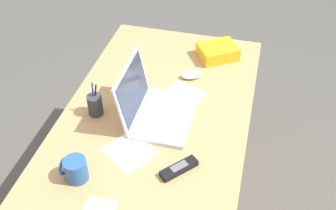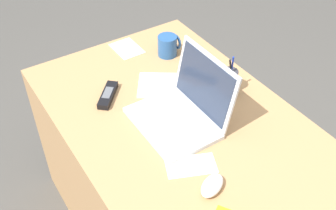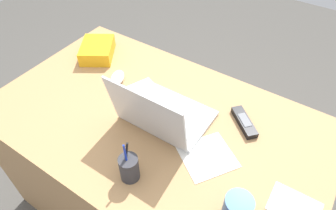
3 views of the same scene
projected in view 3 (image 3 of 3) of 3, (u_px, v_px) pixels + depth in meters
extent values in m
plane|color=#4C4944|center=(159.00, 205.00, 1.71)|extent=(6.00, 6.00, 0.00)
cube|color=tan|center=(157.00, 170.00, 1.45)|extent=(1.35, 0.81, 0.74)
cube|color=silver|center=(169.00, 114.00, 1.19)|extent=(0.33, 0.23, 0.02)
cube|color=silver|center=(166.00, 116.00, 1.17)|extent=(0.27, 0.12, 0.00)
cube|color=silver|center=(178.00, 102.00, 1.23)|extent=(0.09, 0.05, 0.00)
cube|color=silver|center=(146.00, 115.00, 1.02)|extent=(0.32, 0.05, 0.23)
cube|color=#283347|center=(147.00, 114.00, 1.02)|extent=(0.29, 0.04, 0.20)
ellipsoid|color=white|center=(117.00, 78.00, 1.34)|extent=(0.10, 0.12, 0.03)
cylinder|color=#26518C|center=(237.00, 209.00, 0.87)|extent=(0.09, 0.09, 0.09)
cube|color=black|center=(244.00, 122.00, 1.16)|extent=(0.14, 0.14, 0.02)
cube|color=#595B60|center=(245.00, 120.00, 1.15)|extent=(0.07, 0.07, 0.00)
cylinder|color=#333338|center=(129.00, 168.00, 0.97)|extent=(0.06, 0.06, 0.10)
cylinder|color=#1933B2|center=(127.00, 161.00, 0.93)|extent=(0.02, 0.01, 0.15)
cylinder|color=black|center=(126.00, 159.00, 0.94)|extent=(0.01, 0.03, 0.14)
cube|color=#F2AD19|center=(97.00, 50.00, 1.46)|extent=(0.23, 0.24, 0.07)
cube|color=white|center=(138.00, 90.00, 1.31)|extent=(0.15, 0.19, 0.00)
cube|color=white|center=(295.00, 206.00, 0.92)|extent=(0.15, 0.11, 0.00)
cube|color=white|center=(207.00, 156.00, 1.06)|extent=(0.24, 0.24, 0.00)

